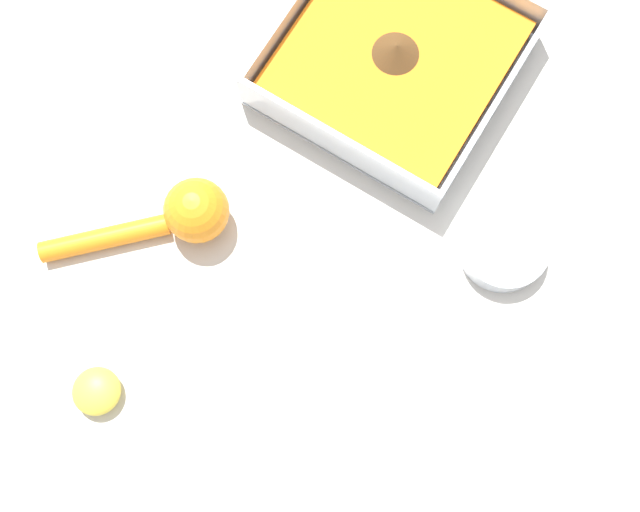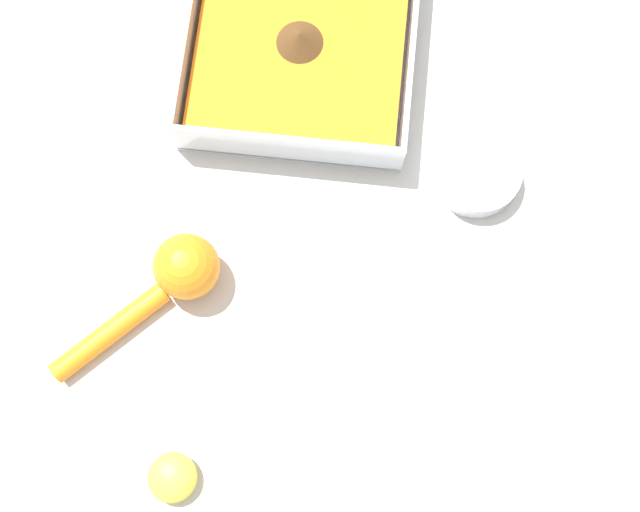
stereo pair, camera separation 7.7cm
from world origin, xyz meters
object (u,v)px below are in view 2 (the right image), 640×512
square_dish (300,50)px  spice_bowl (477,174)px  lemon_half (172,477)px  lemon_squeezer (173,278)px

square_dish → spice_bowl: 0.24m
spice_bowl → lemon_half: bearing=-128.9°
spice_bowl → lemon_squeezer: size_ratio=0.57×
lemon_squeezer → square_dish: bearing=25.0°
spice_bowl → square_dish: bearing=149.3°
spice_bowl → lemon_half: same height
square_dish → spice_bowl: (0.20, -0.12, -0.01)m
spice_bowl → lemon_squeezer: 0.34m
square_dish → lemon_half: bearing=-99.0°
square_dish → lemon_squeezer: size_ratio=1.52×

